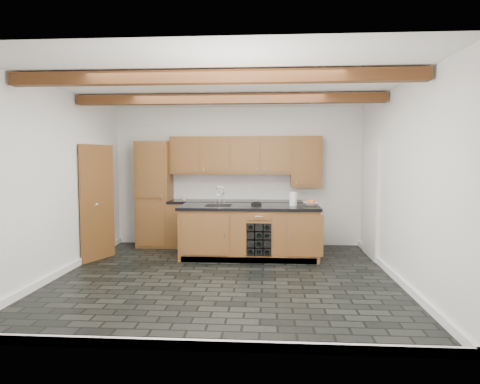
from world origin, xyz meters
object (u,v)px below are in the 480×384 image
Objects in this scene: island at (250,232)px; kitchen_scale at (256,204)px; fruit_bowl at (311,204)px; paper_towel at (293,199)px.

island is 13.28× the size of kitchen_scale.
paper_towel reaches higher than fruit_bowl.
island is at bearing -176.72° from paper_towel.
kitchen_scale is at bearing 174.53° from paper_towel.
island is 10.51× the size of paper_towel.
fruit_bowl reaches higher than kitchen_scale.
kitchen_scale is 0.74× the size of fruit_bowl.
fruit_bowl reaches higher than island.
kitchen_scale is at bearing 176.53° from fruit_bowl.
kitchen_scale is 0.79× the size of paper_towel.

